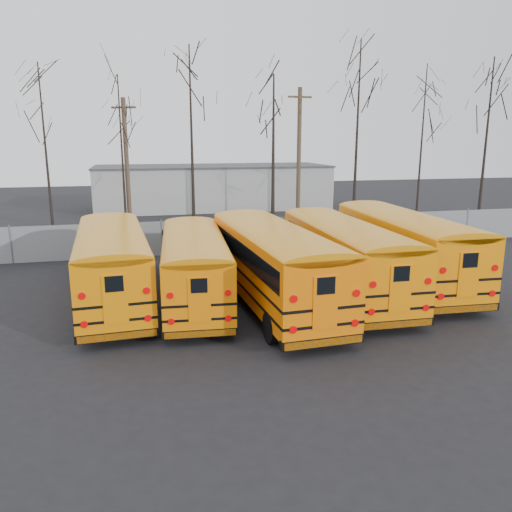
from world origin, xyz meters
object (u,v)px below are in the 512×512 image
object	(u,v)px
bus_b	(194,261)
utility_pole_left	(127,169)
bus_c	(271,258)
utility_pole_right	(299,157)
bus_e	(401,241)
bus_d	(343,251)
bus_a	(112,258)

from	to	relation	value
bus_b	utility_pole_left	world-z (taller)	utility_pole_left
bus_c	utility_pole_right	world-z (taller)	utility_pole_right
bus_c	bus_e	distance (m)	6.92
bus_c	utility_pole_right	size ratio (longest dim) A/B	1.17
bus_b	bus_d	world-z (taller)	bus_d
utility_pole_left	bus_b	bearing A→B (deg)	-55.50
bus_d	bus_e	size ratio (longest dim) A/B	0.96
bus_e	utility_pole_left	distance (m)	18.36
utility_pole_left	utility_pole_right	bearing A→B (deg)	35.15
bus_d	utility_pole_left	world-z (taller)	utility_pole_left
bus_e	bus_a	bearing A→B (deg)	-177.07
bus_b	bus_e	xyz separation A→B (m)	(9.66, 0.62, 0.23)
bus_b	utility_pole_left	distance (m)	14.54
bus_c	utility_pole_right	bearing A→B (deg)	65.94
bus_a	bus_e	bearing A→B (deg)	-3.42
utility_pole_right	utility_pole_left	bearing A→B (deg)	-172.46
bus_a	utility_pole_right	xyz separation A→B (m)	(13.10, 15.82, 3.42)
bus_a	bus_e	size ratio (longest dim) A/B	0.94
bus_e	bus_b	bearing A→B (deg)	-173.23
utility_pole_right	bus_b	bearing A→B (deg)	-124.64
bus_d	utility_pole_right	size ratio (longest dim) A/B	1.13
bus_a	bus_d	distance (m)	9.62
bus_d	bus_a	bearing A→B (deg)	175.26
bus_c	bus_e	bearing A→B (deg)	12.11
bus_e	utility_pole_left	xyz separation A→B (m)	(-12.29, 13.37, 2.72)
bus_c	bus_e	size ratio (longest dim) A/B	0.99
bus_c	utility_pole_right	distance (m)	19.22
bus_c	bus_b	bearing A→B (deg)	156.22
bus_a	bus_d	size ratio (longest dim) A/B	0.98
bus_d	utility_pole_left	xyz separation A→B (m)	(-8.96, 14.36, 2.79)
bus_e	utility_pole_right	world-z (taller)	utility_pole_right
bus_e	utility_pole_left	size ratio (longest dim) A/B	1.33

